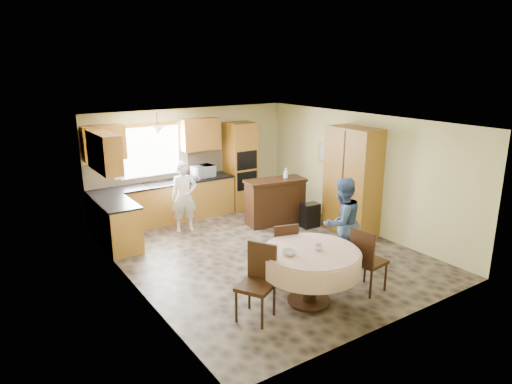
{
  "coord_description": "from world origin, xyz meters",
  "views": [
    {
      "loc": [
        -4.58,
        -6.62,
        3.47
      ],
      "look_at": [
        0.02,
        0.3,
        1.13
      ],
      "focal_mm": 32.0,
      "sensor_mm": 36.0,
      "label": 1
    }
  ],
  "objects": [
    {
      "name": "wall_cab_right",
      "position": [
        0.15,
        2.83,
        1.91
      ],
      "size": [
        0.9,
        0.33,
        0.72
      ],
      "primitive_type": "cube",
      "color": "#BE782F",
      "rests_on": "wall_back"
    },
    {
      "name": "base_cab_left",
      "position": [
        -2.2,
        1.8,
        0.44
      ],
      "size": [
        0.6,
        1.2,
        0.88
      ],
      "primitive_type": "cube",
      "color": "gold",
      "rests_on": "floor"
    },
    {
      "name": "wall_back",
      "position": [
        0.0,
        3.0,
        1.25
      ],
      "size": [
        5.0,
        0.02,
        2.5
      ],
      "primitive_type": "cube",
      "color": "#CAC581",
      "rests_on": "floor"
    },
    {
      "name": "bottle_sideboard",
      "position": [
        1.45,
        1.24,
        1.1
      ],
      "size": [
        0.13,
        0.13,
        0.28
      ],
      "primitive_type": "imported",
      "rotation": [
        0.0,
        0.0,
        0.24
      ],
      "color": "silver",
      "rests_on": "sideboard"
    },
    {
      "name": "counter_back",
      "position": [
        -0.85,
        2.7,
        0.9
      ],
      "size": [
        3.3,
        0.64,
        0.04
      ],
      "primitive_type": "cube",
      "color": "black",
      "rests_on": "base_cab_back"
    },
    {
      "name": "oven_upper",
      "position": [
        1.15,
        2.38,
        1.25
      ],
      "size": [
        0.56,
        0.01,
        0.45
      ],
      "primitive_type": "cube",
      "color": "black",
      "rests_on": "oven_tower"
    },
    {
      "name": "pendant",
      "position": [
        -1.0,
        2.5,
        2.12
      ],
      "size": [
        0.36,
        0.36,
        0.18
      ],
      "primitive_type": "cone",
      "rotation": [
        3.14,
        0.0,
        0.0
      ],
      "color": "beige",
      "rests_on": "ceiling"
    },
    {
      "name": "floor",
      "position": [
        0.0,
        0.0,
        0.0
      ],
      "size": [
        5.0,
        6.0,
        0.01
      ],
      "primitive_type": "cube",
      "color": "#6C5D4C",
      "rests_on": "ground"
    },
    {
      "name": "curtain_right",
      "position": [
        -0.25,
        2.93,
        1.65
      ],
      "size": [
        0.22,
        0.02,
        1.15
      ],
      "primitive_type": "cube",
      "color": "white",
      "rests_on": "wall_back"
    },
    {
      "name": "wall_right",
      "position": [
        2.5,
        0.0,
        1.25
      ],
      "size": [
        0.02,
        6.0,
        2.5
      ],
      "primitive_type": "cube",
      "color": "#CAC581",
      "rests_on": "floor"
    },
    {
      "name": "wall_front",
      "position": [
        0.0,
        -3.0,
        1.25
      ],
      "size": [
        5.0,
        0.02,
        2.5
      ],
      "primitive_type": "cube",
      "color": "#CAC581",
      "rests_on": "floor"
    },
    {
      "name": "dining_table",
      "position": [
        -0.49,
        -1.92,
        0.66
      ],
      "size": [
        1.48,
        1.48,
        0.85
      ],
      "color": "#371F0F",
      "rests_on": "floor"
    },
    {
      "name": "window",
      "position": [
        -1.0,
        2.98,
        1.6
      ],
      "size": [
        1.4,
        0.03,
        1.1
      ],
      "primitive_type": "cube",
      "color": "white",
      "rests_on": "wall_back"
    },
    {
      "name": "person_dining",
      "position": [
        0.8,
        -1.23,
        0.81
      ],
      "size": [
        0.79,
        0.62,
        1.61
      ],
      "primitive_type": "imported",
      "rotation": [
        0.0,
        0.0,
        3.16
      ],
      "color": "#3B5482",
      "rests_on": "floor"
    },
    {
      "name": "chair_left",
      "position": [
        -1.34,
        -1.81,
        0.59
      ],
      "size": [
        0.63,
        0.63,
        1.07
      ],
      "rotation": [
        0.0,
        0.0,
        -1.05
      ],
      "color": "#371F0F",
      "rests_on": "floor"
    },
    {
      "name": "oven_tower",
      "position": [
        1.15,
        2.69,
        1.06
      ],
      "size": [
        0.66,
        0.62,
        2.12
      ],
      "primitive_type": "cube",
      "color": "gold",
      "rests_on": "floor"
    },
    {
      "name": "backsplash",
      "position": [
        -0.85,
        2.99,
        1.18
      ],
      "size": [
        3.3,
        0.02,
        0.55
      ],
      "primitive_type": "cube",
      "color": "tan",
      "rests_on": "wall_back"
    },
    {
      "name": "counter_left",
      "position": [
        -2.2,
        1.8,
        0.9
      ],
      "size": [
        0.64,
        1.2,
        0.04
      ],
      "primitive_type": "cube",
      "color": "black",
      "rests_on": "base_cab_left"
    },
    {
      "name": "base_cab_back",
      "position": [
        -0.85,
        2.7,
        0.44
      ],
      "size": [
        3.3,
        0.6,
        0.88
      ],
      "primitive_type": "cube",
      "color": "gold",
      "rests_on": "floor"
    },
    {
      "name": "bowl_table",
      "position": [
        -0.86,
        -1.87,
        0.88
      ],
      "size": [
        0.21,
        0.21,
        0.06
      ],
      "primitive_type": "imported",
      "rotation": [
        0.0,
        0.0,
        0.03
      ],
      "color": "#B2B2B2",
      "rests_on": "dining_table"
    },
    {
      "name": "framed_picture",
      "position": [
        2.47,
        1.03,
        1.5
      ],
      "size": [
        0.06,
        0.56,
        0.46
      ],
      "color": "gold",
      "rests_on": "wall_right"
    },
    {
      "name": "sideboard",
      "position": [
        1.16,
        1.24,
        0.48
      ],
      "size": [
        1.41,
        0.76,
        0.96
      ],
      "primitive_type": "cube",
      "rotation": [
        0.0,
        0.0,
        -0.16
      ],
      "color": "#371F0F",
      "rests_on": "floor"
    },
    {
      "name": "bowl_sideboard",
      "position": [
        0.93,
        1.24,
        0.98
      ],
      "size": [
        0.24,
        0.24,
        0.05
      ],
      "primitive_type": "imported",
      "rotation": [
        0.0,
        0.0,
        -0.07
      ],
      "color": "#B2B2B2",
      "rests_on": "sideboard"
    },
    {
      "name": "chair_right",
      "position": [
        0.44,
        -2.14,
        0.58
      ],
      "size": [
        0.51,
        0.51,
        1.05
      ],
      "rotation": [
        0.0,
        0.0,
        1.7
      ],
      "color": "#371F0F",
      "rests_on": "floor"
    },
    {
      "name": "wall_cab_left",
      "position": [
        -2.05,
        2.83,
        1.91
      ],
      "size": [
        0.85,
        0.33,
        0.72
      ],
      "primitive_type": "cube",
      "color": "#BE782F",
      "rests_on": "wall_back"
    },
    {
      "name": "wall_left",
      "position": [
        -2.5,
        0.0,
        1.25
      ],
      "size": [
        0.02,
        6.0,
        2.5
      ],
      "primitive_type": "cube",
      "color": "#CAC581",
      "rests_on": "floor"
    },
    {
      "name": "person_sink",
      "position": [
        -0.72,
        1.94,
        0.76
      ],
      "size": [
        0.63,
        0.51,
        1.51
      ],
      "primitive_type": "imported",
      "rotation": [
        0.0,
        0.0,
        -0.29
      ],
      "color": "silver",
      "rests_on": "floor"
    },
    {
      "name": "wall_cab_side",
      "position": [
        -2.33,
        1.8,
        1.91
      ],
      "size": [
        0.33,
        1.2,
        0.72
      ],
      "primitive_type": "cube",
      "color": "#BE782F",
      "rests_on": "wall_left"
    },
    {
      "name": "curtain_left",
      "position": [
        -1.75,
        2.93,
        1.65
      ],
      "size": [
        0.22,
        0.02,
        1.15
      ],
      "primitive_type": "cube",
      "color": "white",
      "rests_on": "wall_back"
    },
    {
      "name": "space_heater",
      "position": [
        1.67,
        0.63,
        0.27
      ],
      "size": [
        0.41,
        0.3,
        0.53
      ],
      "primitive_type": "cube",
      "rotation": [
        0.0,
        0.0,
        -0.07
      ],
      "color": "black",
      "rests_on": "floor"
    },
    {
      "name": "oven_lower",
      "position": [
        1.15,
        2.38,
        0.75
      ],
      "size": [
        0.56,
        0.01,
        0.45
      ],
      "primitive_type": "cube",
      "color": "black",
      "rests_on": "oven_tower"
    },
    {
      "name": "ceiling",
      "position": [
        0.0,
        0.0,
        2.5
      ],
      "size": [
        5.0,
        6.0,
        0.01
      ],
      "primitive_type": "cube",
      "color": "white",
      "rests_on": "wall_back"
    },
    {
      "name": "cupboard",
      "position": [
        2.22,
        -0.05,
        1.12
      ],
      "size": [
        0.58,
        1.17,
        2.23
      ],
      "primitive_type": "cube",
      "color": "gold",
      "rests_on": "floor"
    },
    {
      "name": "chair_back",
      "position": [
        -0.39,
        -1.12,
        0.56
      ],
      "size": [
        0.54,
        0.54,
        1.01
      ],
      "rotation": [
        0.0,
        0.0,
        2.88
      ],
      "color": "#371F0F",
      "rests_on": "floor"
    },
    {
      "name": "microwave",
      "position": [
        0.11,
        2.65,
        1.06
      ],
      "size": [
        0.55,
        0.41,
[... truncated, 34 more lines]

